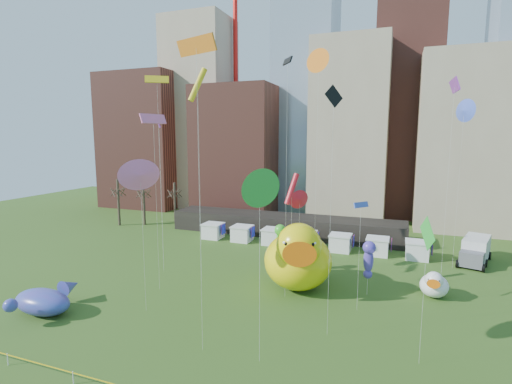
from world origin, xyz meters
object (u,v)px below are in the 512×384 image
at_px(big_duck, 298,257).
at_px(box_truck, 475,250).
at_px(small_duck, 434,284).
at_px(seahorse_purple, 369,257).
at_px(whale_inflatable, 44,300).
at_px(seahorse_green, 280,238).

height_order(big_duck, box_truck, big_duck).
xyz_separation_m(small_duck, seahorse_purple, (-6.32, -1.75, 2.72)).
relative_size(big_duck, whale_inflatable, 1.41).
relative_size(small_duck, whale_inflatable, 0.52).
distance_m(seahorse_green, box_truck, 25.74).
distance_m(big_duck, whale_inflatable, 24.54).
relative_size(small_duck, seahorse_green, 0.67).
bearing_deg(small_duck, big_duck, -160.80).
distance_m(big_duck, seahorse_purple, 7.12).
bearing_deg(big_duck, small_duck, -3.80).
height_order(seahorse_green, whale_inflatable, seahorse_green).
xyz_separation_m(seahorse_purple, box_truck, (12.14, 15.55, -2.43)).
height_order(seahorse_green, box_truck, seahorse_green).
relative_size(seahorse_purple, box_truck, 0.72).
bearing_deg(big_duck, seahorse_purple, -7.25).
distance_m(whale_inflatable, box_truck, 49.66).
relative_size(seahorse_green, whale_inflatable, 0.77).
distance_m(seahorse_green, seahorse_purple, 10.78).
relative_size(big_duck, seahorse_green, 1.83).
height_order(big_duck, whale_inflatable, big_duck).
xyz_separation_m(small_duck, whale_inflatable, (-33.70, -16.27, -0.14)).
relative_size(seahorse_green, box_truck, 0.74).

